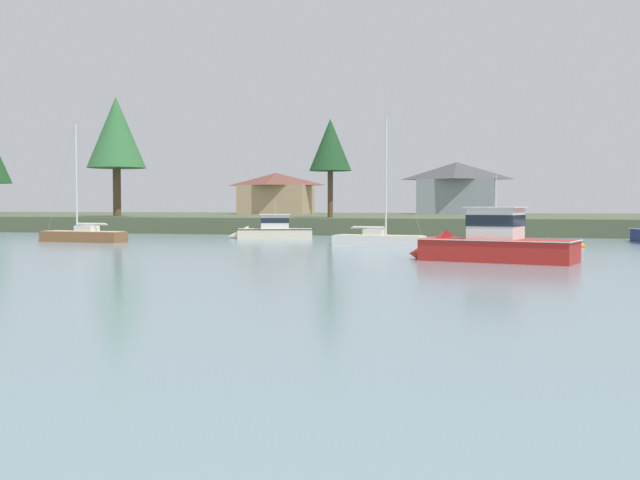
{
  "coord_description": "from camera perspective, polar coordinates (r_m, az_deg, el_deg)",
  "views": [
    {
      "loc": [
        11.76,
        -7.06,
        2.97
      ],
      "look_at": [
        4.11,
        22.9,
        1.52
      ],
      "focal_mm": 42.76,
      "sensor_mm": 36.0,
      "label": 1
    }
  ],
  "objects": [
    {
      "name": "sailboat_wood",
      "position": [
        62.87,
        -17.3,
        0.07
      ],
      "size": [
        7.29,
        2.57,
        9.81
      ],
      "color": "brown",
      "rests_on": "ground"
    },
    {
      "name": "mooring_buoy_orange",
      "position": [
        55.33,
        18.99,
        -0.45
      ],
      "size": [
        0.47,
        0.47,
        0.52
      ],
      "color": "orange",
      "rests_on": "ground"
    },
    {
      "name": "shore_tree_center",
      "position": [
        86.0,
        -15.01,
        7.73
      ],
      "size": [
        6.28,
        6.28,
        12.95
      ],
      "color": "brown",
      "rests_on": "far_shore_bank"
    },
    {
      "name": "cottage_hillside",
      "position": [
        105.36,
        -3.31,
        3.55
      ],
      "size": [
        10.04,
        6.9,
        5.65
      ],
      "color": "tan",
      "rests_on": "far_shore_bank"
    },
    {
      "name": "shore_tree_inland_b",
      "position": [
        76.56,
        0.78,
        7.08
      ],
      "size": [
        4.24,
        4.24,
        9.86
      ],
      "color": "brown",
      "rests_on": "far_shore_bank"
    },
    {
      "name": "cruiser_red",
      "position": [
        40.84,
        12.03,
        -0.69
      ],
      "size": [
        9.38,
        5.09,
        5.55
      ],
      "color": "#B2231E",
      "rests_on": "ground"
    },
    {
      "name": "cottage_behind_trees",
      "position": [
        104.75,
        10.17,
        3.91
      ],
      "size": [
        10.89,
        6.79,
        7.01
      ],
      "color": "gray",
      "rests_on": "far_shore_bank"
    },
    {
      "name": "cruiser_cream",
      "position": [
        66.01,
        -3.93,
        0.54
      ],
      "size": [
        7.61,
        3.99,
        3.99
      ],
      "color": "beige",
      "rests_on": "ground"
    },
    {
      "name": "sailboat_white",
      "position": [
        54.41,
        4.41,
        -0.22
      ],
      "size": [
        6.69,
        2.6,
        9.54
      ],
      "color": "white",
      "rests_on": "ground"
    },
    {
      "name": "far_shore_bank",
      "position": [
        94.2,
        7.15,
        1.36
      ],
      "size": [
        211.32,
        46.69,
        1.64
      ],
      "primitive_type": "cube",
      "color": "#4C563D",
      "rests_on": "ground"
    }
  ]
}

